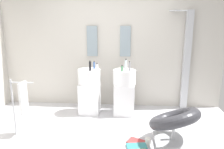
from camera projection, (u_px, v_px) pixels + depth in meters
The scene contains 19 objects.
ground_plane at pixel (100, 143), 3.40m from camera, with size 4.80×3.60×0.04m, color silver.
rear_partition at pixel (109, 47), 4.69m from camera, with size 4.80×0.10×2.60m, color beige.
pedestal_sink_left at pixel (90, 90), 4.41m from camera, with size 0.45×0.45×1.00m.
pedestal_sink_right at pixel (124, 91), 4.35m from camera, with size 0.45×0.45×1.00m.
vanity_mirror_left at pixel (92, 41), 4.62m from camera, with size 0.22×0.03×0.63m, color #8C9EA8.
vanity_mirror_right at pixel (125, 41), 4.57m from camera, with size 0.22×0.03×0.63m, color #8C9EA8.
shower_column at pixel (186, 59), 4.50m from camera, with size 0.49×0.24×2.05m.
lounge_chair at pixel (174, 122), 3.29m from camera, with size 1.11×1.11×0.65m.
towel_rack at pixel (22, 99), 3.45m from camera, with size 0.37×0.22×0.95m.
area_rug at pixel (139, 149), 3.20m from camera, with size 1.06×0.67×0.01m, color #B2B2B7.
magazine_teal at pixel (137, 147), 3.22m from camera, with size 0.29×0.17×0.03m, color teal.
magazine_red at pixel (137, 142), 3.35m from camera, with size 0.29×0.19×0.02m, color #B73838.
coffee_mug at pixel (148, 141), 3.29m from camera, with size 0.08×0.08×0.11m, color white.
soap_bottle_blue at pixel (94, 65), 4.38m from camera, with size 0.04×0.04×0.15m.
soap_bottle_grey at pixel (130, 66), 4.15m from camera, with size 0.04×0.04×0.19m.
soap_bottle_black at pixel (90, 66), 4.17m from camera, with size 0.04×0.04×0.19m.
soap_bottle_clear at pixel (126, 64), 4.35m from camera, with size 0.05×0.05×0.20m.
soap_bottle_white at pixel (97, 66), 4.33m from camera, with size 0.05×0.05×0.12m.
soap_bottle_green at pixel (122, 69), 4.13m from camera, with size 0.04×0.04×0.12m.
Camera 1 is at (0.43, -3.03, 1.82)m, focal length 35.06 mm.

